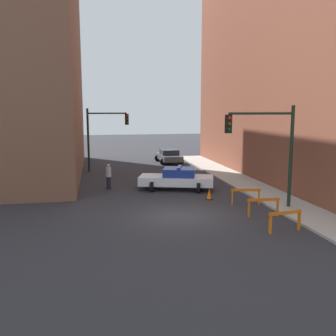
% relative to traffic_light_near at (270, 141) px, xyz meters
% --- Properties ---
extents(ground_plane, '(120.00, 120.00, 0.00)m').
position_rel_traffic_light_near_xyz_m(ground_plane, '(-4.73, -0.20, -3.53)').
color(ground_plane, '#2D2D33').
extents(sidewalk_right, '(2.40, 44.00, 0.12)m').
position_rel_traffic_light_near_xyz_m(sidewalk_right, '(1.47, -0.20, -3.47)').
color(sidewalk_right, '#B2ADA3').
rests_on(sidewalk_right, ground_plane).
extents(building_right, '(12.00, 28.00, 18.43)m').
position_rel_traffic_light_near_xyz_m(building_right, '(8.67, 7.80, 5.68)').
color(building_right, brown).
rests_on(building_right, ground_plane).
extents(traffic_light_near, '(3.64, 0.35, 5.20)m').
position_rel_traffic_light_near_xyz_m(traffic_light_near, '(0.00, 0.00, 0.00)').
color(traffic_light_near, black).
rests_on(traffic_light_near, sidewalk_right).
extents(traffic_light_far, '(3.44, 0.35, 5.20)m').
position_rel_traffic_light_near_xyz_m(traffic_light_far, '(-8.03, 14.12, -0.13)').
color(traffic_light_far, black).
rests_on(traffic_light_far, ground_plane).
extents(police_car, '(5.04, 3.19, 1.52)m').
position_rel_traffic_light_near_xyz_m(police_car, '(-3.50, 5.72, -2.81)').
color(police_car, white).
rests_on(police_car, ground_plane).
extents(parked_car_near, '(2.36, 4.35, 1.31)m').
position_rel_traffic_light_near_xyz_m(parked_car_near, '(-1.62, 17.76, -2.86)').
color(parked_car_near, '#474C51').
rests_on(parked_car_near, ground_plane).
extents(pedestrian_crossing, '(0.42, 0.42, 1.66)m').
position_rel_traffic_light_near_xyz_m(pedestrian_crossing, '(-7.81, 6.67, -2.67)').
color(pedestrian_crossing, black).
rests_on(pedestrian_crossing, ground_plane).
extents(barrier_front, '(1.59, 0.36, 0.90)m').
position_rel_traffic_light_near_xyz_m(barrier_front, '(-0.88, -3.41, -2.91)').
color(barrier_front, orange).
rests_on(barrier_front, ground_plane).
extents(barrier_mid, '(1.60, 0.26, 0.90)m').
position_rel_traffic_light_near_xyz_m(barrier_mid, '(-0.76, -1.09, -2.91)').
color(barrier_mid, orange).
rests_on(barrier_mid, ground_plane).
extents(barrier_back, '(1.58, 0.44, 0.90)m').
position_rel_traffic_light_near_xyz_m(barrier_back, '(-0.73, 1.14, -2.91)').
color(barrier_back, orange).
rests_on(barrier_back, ground_plane).
extents(traffic_cone, '(0.36, 0.36, 0.66)m').
position_rel_traffic_light_near_xyz_m(traffic_cone, '(-2.27, 2.74, -3.21)').
color(traffic_cone, black).
rests_on(traffic_cone, ground_plane).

